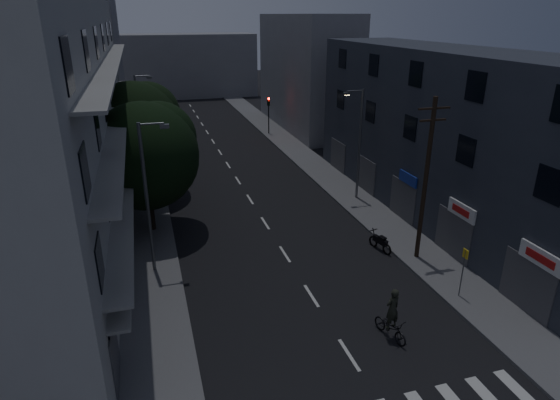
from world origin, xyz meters
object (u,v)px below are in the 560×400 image
utility_pole (426,178)px  bus_stop_sign (464,264)px  cyclist (391,321)px  motorcycle (380,243)px

utility_pole → bus_stop_sign: 5.08m
cyclist → bus_stop_sign: bearing=5.8°
motorcycle → bus_stop_sign: bearing=-90.6°
utility_pole → motorcycle: 4.89m
bus_stop_sign → cyclist: (-4.71, -1.72, -1.08)m
motorcycle → cyclist: size_ratio=0.77×
cyclist → motorcycle: bearing=51.0°
bus_stop_sign → motorcycle: bearing=103.2°
motorcycle → cyclist: cyclist is taller
utility_pole → cyclist: (-4.89, -5.84, -4.06)m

